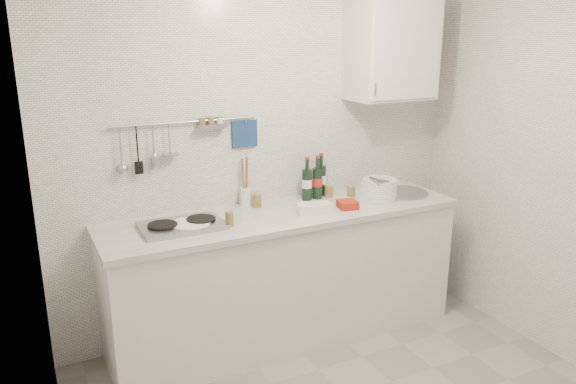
{
  "coord_description": "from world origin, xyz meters",
  "views": [
    {
      "loc": [
        -1.58,
        -2.07,
        2.09
      ],
      "look_at": [
        -0.08,
        0.9,
        1.12
      ],
      "focal_mm": 35.0,
      "sensor_mm": 36.0,
      "label": 1
    }
  ],
  "objects_px": {
    "wall_cabinet": "(392,49)",
    "plate_stack_sink": "(378,189)",
    "utensil_crock": "(246,194)",
    "wine_bottles": "(315,177)",
    "plate_stack_hob": "(190,226)"
  },
  "relations": [
    {
      "from": "plate_stack_sink",
      "to": "wine_bottles",
      "type": "bearing_deg",
      "value": 154.05
    },
    {
      "from": "wall_cabinet",
      "to": "plate_stack_hob",
      "type": "distance_m",
      "value": 1.87
    },
    {
      "from": "plate_stack_hob",
      "to": "utensil_crock",
      "type": "bearing_deg",
      "value": 29.58
    },
    {
      "from": "plate_stack_hob",
      "to": "wine_bottles",
      "type": "height_order",
      "value": "wine_bottles"
    },
    {
      "from": "wall_cabinet",
      "to": "plate_stack_sink",
      "type": "relative_size",
      "value": 2.17
    },
    {
      "from": "plate_stack_sink",
      "to": "utensil_crock",
      "type": "bearing_deg",
      "value": 165.27
    },
    {
      "from": "wine_bottles",
      "to": "plate_stack_sink",
      "type": "bearing_deg",
      "value": -25.95
    },
    {
      "from": "plate_stack_sink",
      "to": "wine_bottles",
      "type": "height_order",
      "value": "wine_bottles"
    },
    {
      "from": "wine_bottles",
      "to": "plate_stack_hob",
      "type": "bearing_deg",
      "value": -167.1
    },
    {
      "from": "plate_stack_hob",
      "to": "wine_bottles",
      "type": "bearing_deg",
      "value": 12.9
    },
    {
      "from": "plate_stack_hob",
      "to": "utensil_crock",
      "type": "xyz_separation_m",
      "value": [
        0.48,
        0.27,
        0.06
      ]
    },
    {
      "from": "wall_cabinet",
      "to": "plate_stack_sink",
      "type": "height_order",
      "value": "wall_cabinet"
    },
    {
      "from": "wall_cabinet",
      "to": "plate_stack_hob",
      "type": "relative_size",
      "value": 2.67
    },
    {
      "from": "plate_stack_sink",
      "to": "utensil_crock",
      "type": "relative_size",
      "value": 0.93
    },
    {
      "from": "wall_cabinet",
      "to": "wine_bottles",
      "type": "relative_size",
      "value": 2.26
    }
  ]
}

